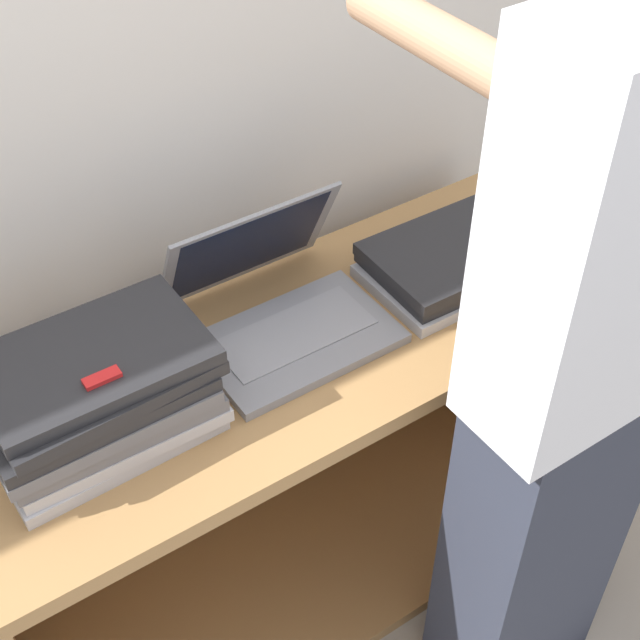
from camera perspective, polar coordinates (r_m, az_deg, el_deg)
name	(u,v)px	position (r m, az deg, el deg)	size (l,w,h in m)	color
wall_back	(189,78)	(1.76, -8.40, 15.10)	(8.00, 0.05, 2.40)	silver
cart	(283,451)	(2.06, -2.38, -8.37)	(1.41, 0.52, 0.80)	#A87A47
laptop_open	(281,308)	(1.73, -2.52, 0.75)	(0.37, 0.35, 0.24)	gray
laptop_stack_left	(97,396)	(1.55, -14.08, -4.73)	(0.39, 0.26, 0.18)	#B7B7BC
laptop_stack_right	(458,258)	(1.89, 8.80, 3.95)	(0.39, 0.25, 0.08)	#B7B7BC
person	(575,373)	(1.57, 16.03, -3.30)	(0.40, 0.54, 1.79)	#2D3342
inventory_tag	(102,378)	(1.44, -13.78, -3.61)	(0.06, 0.02, 0.01)	red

